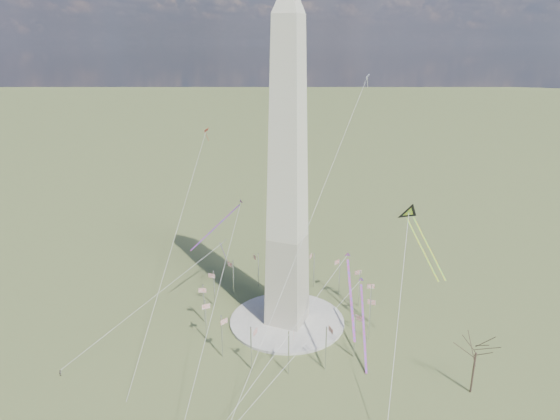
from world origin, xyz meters
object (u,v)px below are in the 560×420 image
at_px(tree_near, 476,350).
at_px(kite_delta_black, 411,217).
at_px(washington_monument, 288,175).
at_px(person_west, 60,373).

xyz_separation_m(tree_near, kite_delta_black, (-20.72, 19.28, 25.64)).
distance_m(washington_monument, person_west, 81.15).
height_order(washington_monument, kite_delta_black, washington_monument).
relative_size(washington_monument, kite_delta_black, 5.65).
distance_m(washington_monument, tree_near, 67.00).
bearing_deg(person_west, washington_monument, -111.97).
bearing_deg(tree_near, kite_delta_black, 137.05).
bearing_deg(tree_near, person_west, -161.11).
xyz_separation_m(washington_monument, person_west, (-45.62, -47.75, -47.16)).
relative_size(washington_monument, person_west, 62.80).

